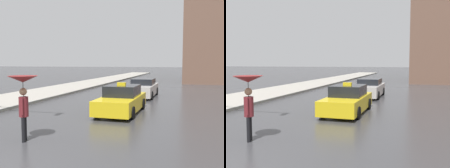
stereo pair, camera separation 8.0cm
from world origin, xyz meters
TOP-DOWN VIEW (x-y plane):
  - taxi at (1.15, 8.51)m, footprint 1.91×4.44m
  - sedan_red at (1.10, 15.22)m, footprint 1.91×4.63m
  - pedestrian_with_umbrella at (-0.69, 2.79)m, footprint 0.95×0.95m

SIDE VIEW (x-z plane):
  - sedan_red at x=1.10m, z-range -0.04..1.32m
  - taxi at x=1.15m, z-range -0.14..1.44m
  - pedestrian_with_umbrella at x=-0.69m, z-range 0.60..2.77m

